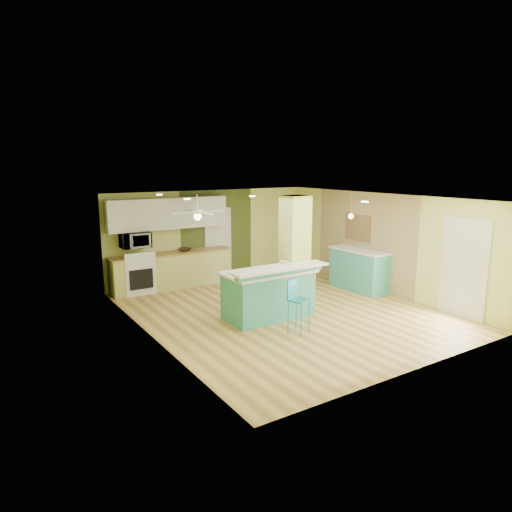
{
  "coord_description": "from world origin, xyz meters",
  "views": [
    {
      "loc": [
        -5.73,
        -7.81,
        3.2
      ],
      "look_at": [
        -0.48,
        0.4,
        1.23
      ],
      "focal_mm": 32.0,
      "sensor_mm": 36.0,
      "label": 1
    }
  ],
  "objects_px": {
    "peninsula": "(269,293)",
    "bar_stool": "(296,298)",
    "side_counter": "(359,269)",
    "fruit_bowl": "(185,250)",
    "canister": "(284,265)"
  },
  "relations": [
    {
      "from": "bar_stool",
      "to": "fruit_bowl",
      "type": "relative_size",
      "value": 3.12
    },
    {
      "from": "peninsula",
      "to": "bar_stool",
      "type": "xyz_separation_m",
      "value": [
        -0.05,
        -1.01,
        0.16
      ]
    },
    {
      "from": "peninsula",
      "to": "fruit_bowl",
      "type": "distance_m",
      "value": 3.4
    },
    {
      "from": "side_counter",
      "to": "fruit_bowl",
      "type": "height_order",
      "value": "side_counter"
    },
    {
      "from": "peninsula",
      "to": "bar_stool",
      "type": "bearing_deg",
      "value": -93.53
    },
    {
      "from": "bar_stool",
      "to": "side_counter",
      "type": "relative_size",
      "value": 0.63
    },
    {
      "from": "peninsula",
      "to": "side_counter",
      "type": "xyz_separation_m",
      "value": [
        3.22,
        0.58,
        -0.01
      ]
    },
    {
      "from": "peninsula",
      "to": "canister",
      "type": "height_order",
      "value": "peninsula"
    },
    {
      "from": "bar_stool",
      "to": "peninsula",
      "type": "bearing_deg",
      "value": 66.75
    },
    {
      "from": "peninsula",
      "to": "bar_stool",
      "type": "distance_m",
      "value": 1.02
    },
    {
      "from": "canister",
      "to": "bar_stool",
      "type": "bearing_deg",
      "value": -114.13
    },
    {
      "from": "peninsula",
      "to": "bar_stool",
      "type": "height_order",
      "value": "peninsula"
    },
    {
      "from": "peninsula",
      "to": "side_counter",
      "type": "bearing_deg",
      "value": 9.77
    },
    {
      "from": "bar_stool",
      "to": "fruit_bowl",
      "type": "distance_m",
      "value": 4.38
    },
    {
      "from": "bar_stool",
      "to": "canister",
      "type": "distance_m",
      "value": 1.24
    }
  ]
}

